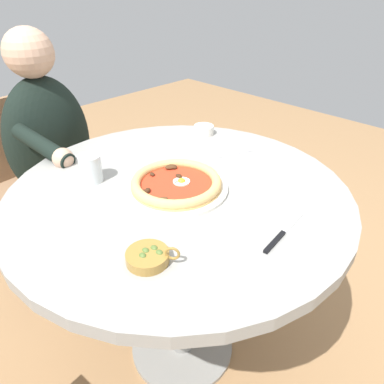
# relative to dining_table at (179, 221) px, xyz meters

# --- Properties ---
(ground_plane) EXTENTS (6.00, 6.00, 0.02)m
(ground_plane) POSITION_rel_dining_table_xyz_m (0.00, 0.00, -0.64)
(ground_plane) COLOR #9E754C
(dining_table) EXTENTS (1.00, 1.00, 0.75)m
(dining_table) POSITION_rel_dining_table_xyz_m (0.00, 0.00, 0.00)
(dining_table) COLOR #999993
(dining_table) RESTS_ON ground
(pizza_on_plate) EXTENTS (0.30, 0.30, 0.04)m
(pizza_on_plate) POSITION_rel_dining_table_xyz_m (0.00, -0.01, 0.14)
(pizza_on_plate) COLOR white
(pizza_on_plate) RESTS_ON dining_table
(water_glass) EXTENTS (0.07, 0.07, 0.08)m
(water_glass) POSITION_rel_dining_table_xyz_m (-0.22, -0.15, 0.16)
(water_glass) COLOR silver
(water_glass) RESTS_ON dining_table
(steak_knife) EXTENTS (0.04, 0.22, 0.01)m
(steak_knife) POSITION_rel_dining_table_xyz_m (0.34, 0.02, 0.12)
(steak_knife) COLOR silver
(steak_knife) RESTS_ON dining_table
(ramekin_capers) EXTENTS (0.08, 0.08, 0.04)m
(ramekin_capers) POSITION_rel_dining_table_xyz_m (-0.22, 0.35, 0.14)
(ramekin_capers) COLOR white
(ramekin_capers) RESTS_ON dining_table
(olive_pan) EXTENTS (0.11, 0.10, 0.05)m
(olive_pan) POSITION_rel_dining_table_xyz_m (0.18, -0.26, 0.13)
(olive_pan) COLOR olive
(olive_pan) RESTS_ON dining_table
(fork_utensil) EXTENTS (0.08, 0.18, 0.00)m
(fork_utensil) POSITION_rel_dining_table_xyz_m (-0.03, 0.27, 0.12)
(fork_utensil) COLOR #BCBCC1
(fork_utensil) RESTS_ON dining_table
(diner_person) EXTENTS (0.51, 0.37, 1.14)m
(diner_person) POSITION_rel_dining_table_xyz_m (-0.70, -0.07, -0.13)
(diner_person) COLOR #282833
(diner_person) RESTS_ON ground
(cafe_chair_diner) EXTENTS (0.46, 0.46, 0.84)m
(cafe_chair_diner) POSITION_rel_dining_table_xyz_m (-0.84, -0.08, -0.11)
(cafe_chair_diner) COLOR #957050
(cafe_chair_diner) RESTS_ON ground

